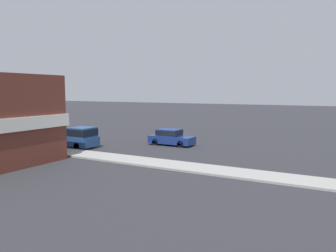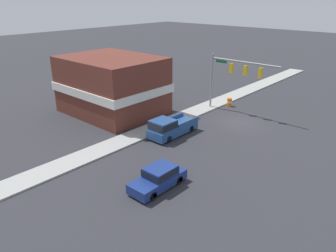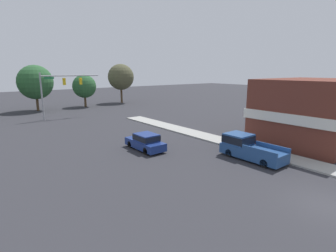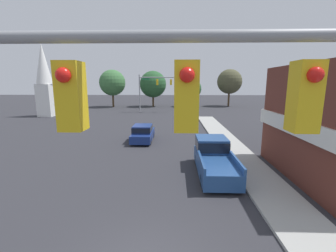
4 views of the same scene
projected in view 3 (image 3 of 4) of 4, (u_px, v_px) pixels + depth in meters
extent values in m
plane|color=#2D2D33|center=(328.00, 206.00, 14.26)|extent=(200.00, 200.00, 0.00)
cylinder|color=gray|center=(42.00, 97.00, 38.04)|extent=(0.22, 0.22, 6.94)
cylinder|color=gray|center=(71.00, 76.00, 40.08)|extent=(8.77, 0.18, 0.18)
cube|color=gold|center=(64.00, 82.00, 39.61)|extent=(0.36, 0.36, 1.05)
sphere|color=yellow|center=(64.00, 79.00, 39.40)|extent=(0.22, 0.22, 0.22)
cube|color=gold|center=(81.00, 81.00, 41.15)|extent=(0.36, 0.36, 1.05)
sphere|color=yellow|center=(81.00, 79.00, 40.93)|extent=(0.22, 0.22, 0.22)
cube|color=#196B38|center=(49.00, 78.00, 38.21)|extent=(1.40, 0.04, 0.30)
cylinder|color=black|center=(130.00, 144.00, 24.92)|extent=(0.22, 0.66, 0.66)
cylinder|color=black|center=(144.00, 142.00, 25.88)|extent=(0.22, 0.66, 0.66)
cylinder|color=black|center=(146.00, 151.00, 22.83)|extent=(0.22, 0.66, 0.66)
cylinder|color=black|center=(161.00, 148.00, 23.79)|extent=(0.22, 0.66, 0.66)
cube|color=navy|center=(145.00, 144.00, 24.31)|extent=(1.80, 4.38, 0.71)
cube|color=navy|center=(146.00, 137.00, 23.97)|extent=(1.66, 2.10, 0.65)
cube|color=black|center=(146.00, 137.00, 23.97)|extent=(1.67, 2.19, 0.46)
cylinder|color=black|center=(229.00, 153.00, 22.32)|extent=(0.22, 0.66, 0.66)
cylinder|color=black|center=(242.00, 149.00, 23.42)|extent=(0.22, 0.66, 0.66)
cylinder|color=black|center=(264.00, 164.00, 19.78)|extent=(0.22, 0.66, 0.66)
cylinder|color=black|center=(277.00, 159.00, 20.87)|extent=(0.22, 0.66, 0.66)
cube|color=navy|center=(253.00, 153.00, 21.54)|extent=(2.02, 5.35, 0.85)
cube|color=navy|center=(238.00, 139.00, 22.48)|extent=(1.92, 2.03, 0.89)
cube|color=black|center=(238.00, 139.00, 22.48)|extent=(1.94, 2.11, 0.62)
cube|color=navy|center=(259.00, 151.00, 19.94)|extent=(0.12, 3.02, 0.35)
cube|color=navy|center=(272.00, 147.00, 21.10)|extent=(0.12, 3.02, 0.35)
cube|color=brown|center=(313.00, 111.00, 26.44)|extent=(10.79, 8.37, 6.39)
cube|color=silver|center=(313.00, 113.00, 26.47)|extent=(11.09, 8.67, 0.90)
cylinder|color=#4C3823|center=(38.00, 104.00, 47.48)|extent=(0.44, 0.44, 2.42)
sphere|color=#28562D|center=(35.00, 82.00, 46.66)|extent=(6.09, 6.09, 6.09)
cylinder|color=#4C3823|center=(85.00, 102.00, 52.90)|extent=(0.44, 0.44, 2.04)
sphere|color=#28562D|center=(84.00, 86.00, 52.25)|extent=(4.62, 4.62, 4.62)
cylinder|color=#4C3823|center=(122.00, 96.00, 59.33)|extent=(0.44, 0.44, 3.19)
sphere|color=#4C4C33|center=(121.00, 77.00, 58.46)|extent=(5.74, 5.74, 5.74)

